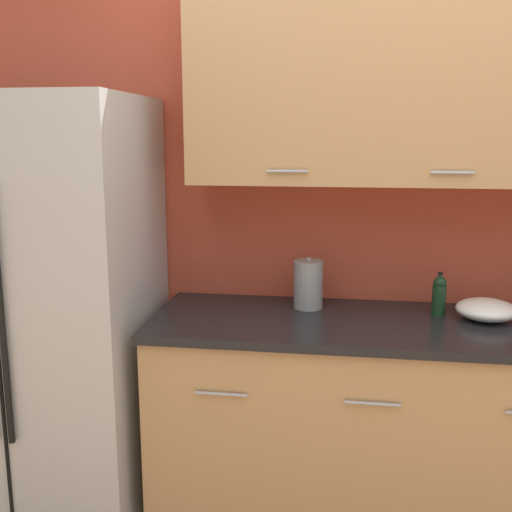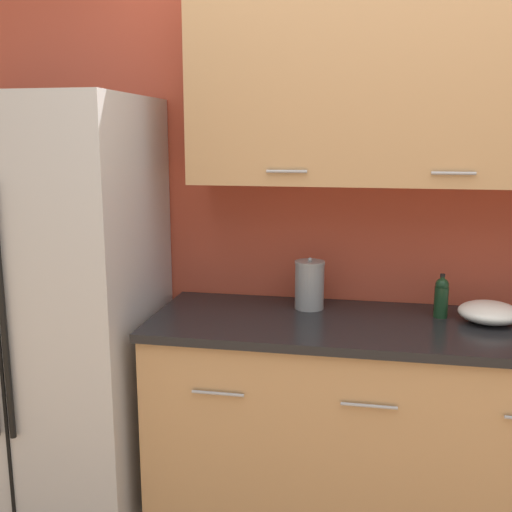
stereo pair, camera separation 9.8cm
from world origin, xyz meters
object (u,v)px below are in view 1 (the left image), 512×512
oil_bottle (439,295)px  steel_canister (308,284)px  refrigerator (44,312)px  mixing_bowl (486,310)px

oil_bottle → steel_canister: size_ratio=0.81×
refrigerator → mixing_bowl: refrigerator is taller
oil_bottle → steel_canister: bearing=177.1°
steel_canister → mixing_bowl: 0.73m
refrigerator → steel_canister: refrigerator is taller
oil_bottle → refrigerator: bearing=-174.4°
refrigerator → steel_canister: 1.14m
steel_canister → mixing_bowl: size_ratio=0.93×
refrigerator → mixing_bowl: bearing=3.8°
refrigerator → oil_bottle: refrigerator is taller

